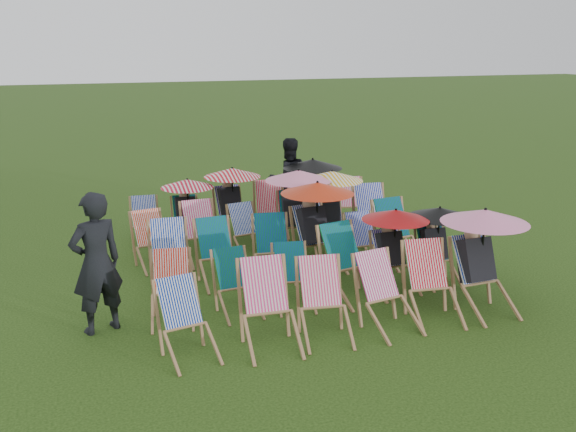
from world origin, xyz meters
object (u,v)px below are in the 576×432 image
object	(u,v)px
deckchair_5	(484,259)
deckchair_29	(352,203)
person_rear	(288,180)
person_left	(96,263)
deckchair_0	(187,322)

from	to	relation	value
deckchair_5	deckchair_29	xyz separation A→B (m)	(0.08, 4.46, -0.28)
deckchair_5	person_rear	size ratio (longest dim) A/B	0.82
deckchair_5	person_left	size ratio (longest dim) A/B	0.77
deckchair_0	deckchair_5	bearing A→B (deg)	-10.15
person_left	person_rear	xyz separation A→B (m)	(4.01, 4.19, -0.06)
deckchair_5	person_rear	bearing A→B (deg)	98.30
deckchair_29	person_rear	distance (m)	1.40
deckchair_29	deckchair_0	bearing A→B (deg)	-121.34
person_rear	deckchair_5	bearing A→B (deg)	99.54
deckchair_29	deckchair_5	bearing A→B (deg)	-79.37
person_left	person_rear	world-z (taller)	person_left
deckchair_29	person_rear	xyz separation A→B (m)	(-1.10, 0.77, 0.40)
deckchair_0	deckchair_5	size ratio (longest dim) A/B	0.64
deckchair_0	person_rear	size ratio (longest dim) A/B	0.53
deckchair_29	person_left	xyz separation A→B (m)	(-5.12, -3.42, 0.46)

